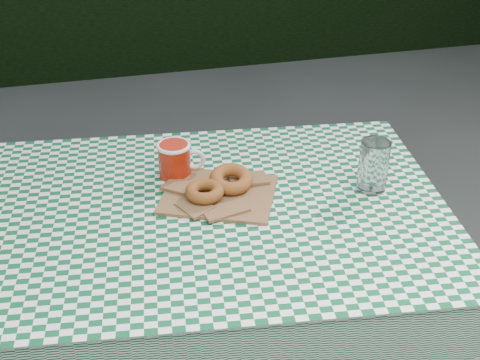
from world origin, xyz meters
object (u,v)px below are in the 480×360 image
paper_bag (219,194)px  coffee_mug (174,160)px  drinking_glass (373,166)px  table (204,324)px

paper_bag → coffee_mug: bearing=126.1°
drinking_glass → paper_bag: bearing=171.4°
coffee_mug → table: bearing=-69.5°
coffee_mug → drinking_glass: 0.51m
table → coffee_mug: size_ratio=7.17×
paper_bag → drinking_glass: (0.38, -0.06, 0.06)m
paper_bag → coffee_mug: size_ratio=1.64×
paper_bag → drinking_glass: drinking_glass is taller
paper_bag → coffee_mug: 0.16m
paper_bag → drinking_glass: bearing=-8.6°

